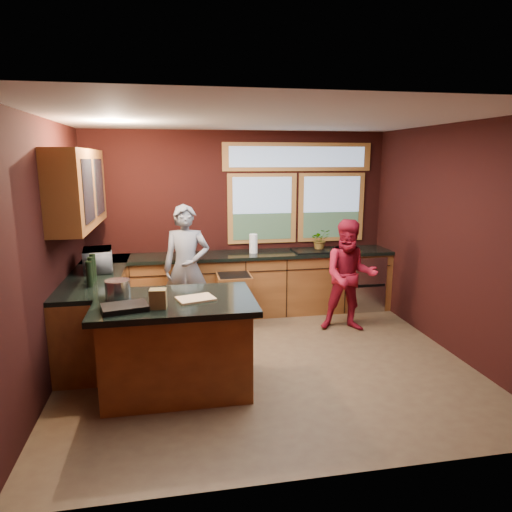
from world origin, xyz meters
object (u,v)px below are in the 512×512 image
object	(u,v)px
cutting_board	(196,299)
stock_pot	(118,289)
person_grey	(187,268)
person_red	(350,276)
island	(177,344)

from	to	relation	value
cutting_board	stock_pot	world-z (taller)	stock_pot
person_grey	person_red	bearing A→B (deg)	-4.64
person_grey	island	bearing A→B (deg)	-88.86
person_red	cutting_board	distance (m)	2.48
person_red	cutting_board	bearing A→B (deg)	-134.21
cutting_board	person_grey	bearing A→B (deg)	91.08
person_red	cutting_board	world-z (taller)	person_red
person_grey	person_red	distance (m)	2.19
person_red	stock_pot	bearing A→B (deg)	-144.79
island	person_red	xyz separation A→B (m)	(2.31, 1.24, 0.28)
island	person_red	distance (m)	2.64
island	stock_pot	size ratio (longest dim) A/B	6.46
person_red	person_grey	bearing A→B (deg)	-177.16
cutting_board	island	bearing A→B (deg)	165.96
cutting_board	stock_pot	distance (m)	0.78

